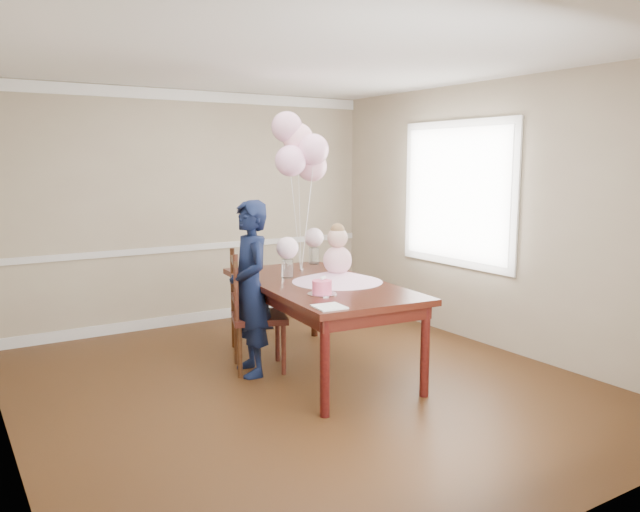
# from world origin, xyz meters

# --- Properties ---
(floor) EXTENTS (4.50, 5.00, 0.00)m
(floor) POSITION_xyz_m (0.00, 0.00, 0.00)
(floor) COLOR #321B0C
(floor) RESTS_ON ground
(ceiling) EXTENTS (4.50, 5.00, 0.02)m
(ceiling) POSITION_xyz_m (0.00, 0.00, 2.70)
(ceiling) COLOR white
(ceiling) RESTS_ON wall_back
(wall_back) EXTENTS (4.50, 0.02, 2.70)m
(wall_back) POSITION_xyz_m (0.00, 2.50, 1.35)
(wall_back) COLOR tan
(wall_back) RESTS_ON floor
(wall_front) EXTENTS (4.50, 0.02, 2.70)m
(wall_front) POSITION_xyz_m (0.00, -2.50, 1.35)
(wall_front) COLOR tan
(wall_front) RESTS_ON floor
(wall_right) EXTENTS (0.02, 5.00, 2.70)m
(wall_right) POSITION_xyz_m (2.25, 0.00, 1.35)
(wall_right) COLOR tan
(wall_right) RESTS_ON floor
(chair_rail_trim) EXTENTS (4.50, 0.02, 0.07)m
(chair_rail_trim) POSITION_xyz_m (0.00, 2.49, 0.90)
(chair_rail_trim) COLOR silver
(chair_rail_trim) RESTS_ON wall_back
(crown_molding) EXTENTS (4.50, 0.02, 0.12)m
(crown_molding) POSITION_xyz_m (0.00, 2.49, 2.63)
(crown_molding) COLOR white
(crown_molding) RESTS_ON wall_back
(baseboard_trim) EXTENTS (4.50, 0.02, 0.12)m
(baseboard_trim) POSITION_xyz_m (0.00, 2.49, 0.06)
(baseboard_trim) COLOR silver
(baseboard_trim) RESTS_ON floor
(window_frame) EXTENTS (0.02, 1.66, 1.56)m
(window_frame) POSITION_xyz_m (2.23, 0.50, 1.55)
(window_frame) COLOR white
(window_frame) RESTS_ON wall_right
(window_blinds) EXTENTS (0.01, 1.50, 1.40)m
(window_blinds) POSITION_xyz_m (2.21, 0.50, 1.55)
(window_blinds) COLOR white
(window_blinds) RESTS_ON wall_right
(dining_table_top) EXTENTS (1.28, 2.26, 0.05)m
(dining_table_top) POSITION_xyz_m (0.34, 0.30, 0.79)
(dining_table_top) COLOR black
(dining_table_top) RESTS_ON table_leg_fl
(table_apron) EXTENTS (1.16, 2.14, 0.11)m
(table_apron) POSITION_xyz_m (0.34, 0.30, 0.71)
(table_apron) COLOR black
(table_apron) RESTS_ON table_leg_fl
(table_leg_fl) EXTENTS (0.08, 0.08, 0.76)m
(table_leg_fl) POSITION_xyz_m (-0.20, -0.66, 0.38)
(table_leg_fl) COLOR black
(table_leg_fl) RESTS_ON floor
(table_leg_fr) EXTENTS (0.08, 0.08, 0.76)m
(table_leg_fr) POSITION_xyz_m (0.71, -0.74, 0.38)
(table_leg_fr) COLOR black
(table_leg_fr) RESTS_ON floor
(table_leg_bl) EXTENTS (0.08, 0.08, 0.76)m
(table_leg_bl) POSITION_xyz_m (-0.02, 1.33, 0.38)
(table_leg_bl) COLOR black
(table_leg_bl) RESTS_ON floor
(table_leg_br) EXTENTS (0.08, 0.08, 0.76)m
(table_leg_br) POSITION_xyz_m (0.89, 1.25, 0.38)
(table_leg_br) COLOR black
(table_leg_br) RESTS_ON floor
(baby_skirt) EXTENTS (0.90, 0.90, 0.11)m
(baby_skirt) POSITION_xyz_m (0.50, 0.23, 0.87)
(baby_skirt) COLOR #F5B4D8
(baby_skirt) RESTS_ON dining_table_top
(baby_torso) EXTENTS (0.26, 0.26, 0.26)m
(baby_torso) POSITION_xyz_m (0.50, 0.23, 1.01)
(baby_torso) COLOR #EB94C7
(baby_torso) RESTS_ON baby_skirt
(baby_head) EXTENTS (0.18, 0.18, 0.18)m
(baby_head) POSITION_xyz_m (0.50, 0.23, 1.22)
(baby_head) COLOR #DBAA97
(baby_head) RESTS_ON baby_torso
(baby_hair) EXTENTS (0.13, 0.13, 0.13)m
(baby_hair) POSITION_xyz_m (0.50, 0.23, 1.28)
(baby_hair) COLOR brown
(baby_hair) RESTS_ON baby_head
(cake_platter) EXTENTS (0.26, 0.26, 0.01)m
(cake_platter) POSITION_xyz_m (0.08, -0.17, 0.82)
(cake_platter) COLOR #B9B8BD
(cake_platter) RESTS_ON dining_table_top
(birthday_cake) EXTENTS (0.18, 0.18, 0.11)m
(birthday_cake) POSITION_xyz_m (0.08, -0.17, 0.88)
(birthday_cake) COLOR #FF5082
(birthday_cake) RESTS_ON cake_platter
(cake_flower_a) EXTENTS (0.03, 0.03, 0.03)m
(cake_flower_a) POSITION_xyz_m (0.08, -0.17, 0.95)
(cake_flower_a) COLOR white
(cake_flower_a) RESTS_ON birthday_cake
(cake_flower_b) EXTENTS (0.03, 0.03, 0.03)m
(cake_flower_b) POSITION_xyz_m (0.12, -0.15, 0.95)
(cake_flower_b) COLOR white
(cake_flower_b) RESTS_ON birthday_cake
(rose_vase_near) EXTENTS (0.12, 0.12, 0.17)m
(rose_vase_near) POSITION_xyz_m (0.21, 0.64, 0.90)
(rose_vase_near) COLOR white
(rose_vase_near) RESTS_ON dining_table_top
(roses_near) EXTENTS (0.21, 0.21, 0.21)m
(roses_near) POSITION_xyz_m (0.21, 0.64, 1.10)
(roses_near) COLOR #FAD1DB
(roses_near) RESTS_ON rose_vase_near
(rose_vase_far) EXTENTS (0.12, 0.12, 0.17)m
(rose_vase_far) POSITION_xyz_m (0.84, 1.18, 0.90)
(rose_vase_far) COLOR white
(rose_vase_far) RESTS_ON dining_table_top
(roses_far) EXTENTS (0.21, 0.21, 0.21)m
(roses_far) POSITION_xyz_m (0.84, 1.18, 1.10)
(roses_far) COLOR silver
(roses_far) RESTS_ON rose_vase_far
(napkin) EXTENTS (0.24, 0.24, 0.01)m
(napkin) POSITION_xyz_m (-0.12, -0.59, 0.82)
(napkin) COLOR white
(napkin) RESTS_ON dining_table_top
(balloon_weight) EXTENTS (0.05, 0.05, 0.02)m
(balloon_weight) POSITION_xyz_m (0.51, 0.88, 0.83)
(balloon_weight) COLOR silver
(balloon_weight) RESTS_ON dining_table_top
(balloon_a) EXTENTS (0.30, 0.30, 0.30)m
(balloon_a) POSITION_xyz_m (0.40, 0.89, 1.90)
(balloon_a) COLOR #FFB4DB
(balloon_a) RESTS_ON balloon_ribbon_a
(balloon_b) EXTENTS (0.30, 0.30, 0.30)m
(balloon_b) POSITION_xyz_m (0.61, 0.82, 2.01)
(balloon_b) COLOR #FEB4D4
(balloon_b) RESTS_ON balloon_ribbon_b
(balloon_c) EXTENTS (0.30, 0.30, 0.30)m
(balloon_c) POSITION_xyz_m (0.54, 0.99, 2.12)
(balloon_c) COLOR #FFB4C3
(balloon_c) RESTS_ON balloon_ribbon_c
(balloon_d) EXTENTS (0.30, 0.30, 0.30)m
(balloon_d) POSITION_xyz_m (0.43, 1.02, 2.23)
(balloon_d) COLOR #DE9DB6
(balloon_d) RESTS_ON balloon_ribbon_d
(balloon_e) EXTENTS (0.30, 0.30, 0.30)m
(balloon_e) POSITION_xyz_m (0.68, 0.96, 1.85)
(balloon_e) COLOR #F1AABE
(balloon_e) RESTS_ON balloon_ribbon_e
(balloon_ribbon_a) EXTENTS (0.10, 0.01, 0.91)m
(balloon_ribbon_a) POSITION_xyz_m (0.45, 0.89, 1.28)
(balloon_ribbon_a) COLOR silver
(balloon_ribbon_a) RESTS_ON balloon_weight
(balloon_ribbon_b) EXTENTS (0.11, 0.07, 1.02)m
(balloon_ribbon_b) POSITION_xyz_m (0.56, 0.85, 1.34)
(balloon_ribbon_b) COLOR white
(balloon_ribbon_b) RESTS_ON balloon_weight
(balloon_ribbon_c) EXTENTS (0.03, 0.10, 1.13)m
(balloon_ribbon_c) POSITION_xyz_m (0.52, 0.94, 1.39)
(balloon_ribbon_c) COLOR silver
(balloon_ribbon_c) RESTS_ON balloon_weight
(balloon_ribbon_d) EXTENTS (0.08, 0.12, 1.23)m
(balloon_ribbon_d) POSITION_xyz_m (0.47, 0.95, 1.45)
(balloon_ribbon_d) COLOR white
(balloon_ribbon_d) RESTS_ON balloon_weight
(balloon_ribbon_e) EXTENTS (0.16, 0.07, 0.84)m
(balloon_ribbon_e) POSITION_xyz_m (0.59, 0.92, 1.25)
(balloon_ribbon_e) COLOR white
(balloon_ribbon_e) RESTS_ON balloon_weight
(dining_chair_seat) EXTENTS (0.61, 0.61, 0.05)m
(dining_chair_seat) POSITION_xyz_m (-0.12, 0.58, 0.49)
(dining_chair_seat) COLOR #33120E
(dining_chair_seat) RESTS_ON chair_leg_fl
(chair_leg_fl) EXTENTS (0.06, 0.06, 0.47)m
(chair_leg_fl) POSITION_xyz_m (-0.37, 0.46, 0.23)
(chair_leg_fl) COLOR #331B0E
(chair_leg_fl) RESTS_ON floor
(chair_leg_fr) EXTENTS (0.06, 0.06, 0.47)m
(chair_leg_fr) POSITION_xyz_m (-0.01, 0.33, 0.23)
(chair_leg_fr) COLOR #3E1710
(chair_leg_fr) RESTS_ON floor
(chair_leg_bl) EXTENTS (0.06, 0.06, 0.47)m
(chair_leg_bl) POSITION_xyz_m (-0.24, 0.83, 0.23)
(chair_leg_bl) COLOR #3C1F10
(chair_leg_bl) RESTS_ON floor
(chair_leg_br) EXTENTS (0.06, 0.06, 0.47)m
(chair_leg_br) POSITION_xyz_m (0.13, 0.70, 0.23)
(chair_leg_br) COLOR #38140F
(chair_leg_br) RESTS_ON floor
(chair_back_post_l) EXTENTS (0.06, 0.06, 0.61)m
(chair_back_post_l) POSITION_xyz_m (-0.39, 0.47, 0.80)
(chair_back_post_l) COLOR #39190F
(chair_back_post_l) RESTS_ON dining_chair_seat
(chair_back_post_r) EXTENTS (0.06, 0.06, 0.61)m
(chair_back_post_r) POSITION_xyz_m (-0.26, 0.84, 0.80)
(chair_back_post_r) COLOR #3D1E10
(chair_back_post_r) RESTS_ON dining_chair_seat
(chair_slat_low) EXTENTS (0.18, 0.42, 0.05)m
(chair_slat_low) POSITION_xyz_m (-0.32, 0.66, 0.67)
(chair_slat_low) COLOR #3A150F
(chair_slat_low) RESTS_ON dining_chair_seat
(chair_slat_mid) EXTENTS (0.18, 0.42, 0.05)m
(chair_slat_mid) POSITION_xyz_m (-0.32, 0.66, 0.84)
(chair_slat_mid) COLOR #3D1B10
(chair_slat_mid) RESTS_ON dining_chair_seat
(chair_slat_top) EXTENTS (0.18, 0.42, 0.05)m
(chair_slat_top) POSITION_xyz_m (-0.32, 0.66, 1.02)
(chair_slat_top) COLOR #361E0E
(chair_slat_top) RESTS_ON dining_chair_seat
(woman) EXTENTS (0.46, 0.62, 1.56)m
(woman) POSITION_xyz_m (-0.24, 0.52, 0.78)
(woman) COLOR black
(woman) RESTS_ON floor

